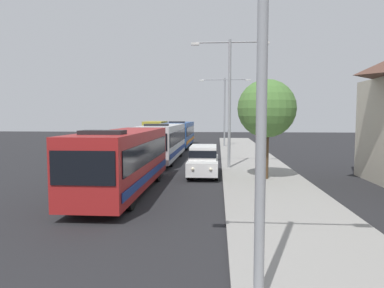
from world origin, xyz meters
TOP-DOWN VIEW (x-y plane):
  - bus_lead at (-1.30, 13.30)m, footprint 2.58×10.56m
  - bus_second_in_line at (-1.30, 25.70)m, footprint 2.58×11.42m
  - bus_middle at (-1.30, 38.83)m, footprint 2.58×12.06m
  - white_suv at (2.40, 18.50)m, footprint 1.86×5.09m
  - box_truck_oncoming at (-4.60, 39.12)m, footprint 2.35×7.09m
  - streetlamp_near at (4.10, 3.19)m, footprint 5.26×0.28m
  - streetlamp_mid at (4.10, 21.10)m, footprint 5.36×0.28m
  - streetlamp_far at (4.10, 39.01)m, footprint 6.12×0.28m
  - roadside_tree at (6.09, 16.83)m, footprint 3.34×3.34m

SIDE VIEW (x-z plane):
  - white_suv at x=2.40m, z-range 0.08..1.98m
  - bus_lead at x=-1.30m, z-range 0.08..3.29m
  - bus_second_in_line at x=-1.30m, z-range 0.09..3.30m
  - bus_middle at x=-1.30m, z-range 0.09..3.30m
  - box_truck_oncoming at x=-4.60m, z-range 0.12..3.27m
  - roadside_tree at x=6.09m, z-range 1.33..7.07m
  - streetlamp_near at x=4.10m, z-range 1.04..9.40m
  - streetlamp_far at x=4.10m, z-range 1.09..9.36m
  - streetlamp_mid at x=4.10m, z-range 1.06..9.99m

